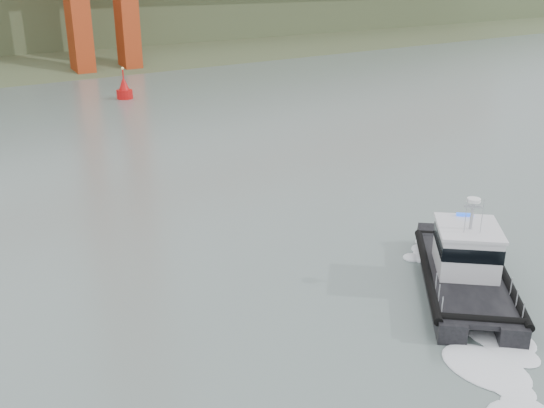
{
  "coord_description": "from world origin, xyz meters",
  "views": [
    {
      "loc": [
        -17.9,
        -19.1,
        14.53
      ],
      "look_at": [
        1.96,
        6.36,
        2.4
      ],
      "focal_mm": 40.0,
      "sensor_mm": 36.0,
      "label": 1
    }
  ],
  "objects": [
    {
      "name": "patrol_boat",
      "position": [
        6.02,
        -3.9,
        1.23
      ],
      "size": [
        9.85,
        9.73,
        4.93
      ],
      "rotation": [
        0.0,
        0.0,
        -0.8
      ],
      "color": "black",
      "rests_on": "ground"
    },
    {
      "name": "nav_buoy",
      "position": [
        14.6,
        53.02,
        1.11
      ],
      "size": [
        2.02,
        2.02,
        4.21
      ],
      "color": "#BB0D0C",
      "rests_on": "ground"
    },
    {
      "name": "ground",
      "position": [
        0.0,
        0.0,
        0.0
      ],
      "size": [
        400.0,
        400.0,
        0.0
      ],
      "primitive_type": "plane",
      "color": "slate",
      "rests_on": "ground"
    }
  ]
}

